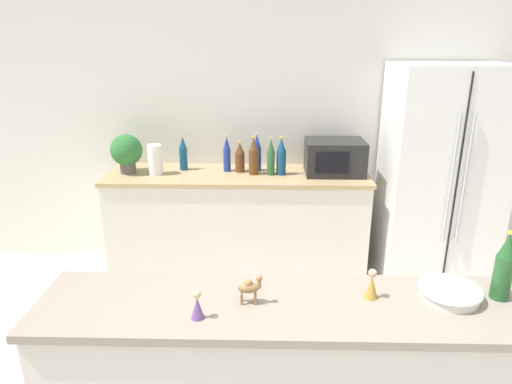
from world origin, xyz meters
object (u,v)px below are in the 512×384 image
(microwave, at_px, (335,157))
(wine_bottle, at_px, (504,267))
(camel_figurine, at_px, (249,287))
(back_bottle_5, at_px, (257,153))
(wise_man_figurine_crimson, at_px, (197,306))
(back_bottle_1, at_px, (254,156))
(back_bottle_3, at_px, (281,157))
(back_bottle_0, at_px, (183,154))
(fruit_bowl, at_px, (450,292))
(refrigerator, at_px, (439,178))
(paper_towel_roll, at_px, (155,160))
(back_bottle_4, at_px, (271,157))
(potted_plant, at_px, (126,151))
(wise_man_figurine_blue, at_px, (372,285))
(back_bottle_6, at_px, (240,157))
(back_bottle_2, at_px, (227,154))

(microwave, distance_m, wine_bottle, 2.08)
(camel_figurine, bearing_deg, back_bottle_5, 90.59)
(microwave, bearing_deg, wise_man_figurine_crimson, -110.22)
(back_bottle_1, bearing_deg, back_bottle_3, -1.15)
(back_bottle_0, distance_m, fruit_bowl, 2.58)
(microwave, bearing_deg, refrigerator, -5.30)
(back_bottle_1, height_order, camel_figurine, back_bottle_1)
(paper_towel_roll, bearing_deg, back_bottle_4, 0.66)
(refrigerator, bearing_deg, back_bottle_0, 175.71)
(wise_man_figurine_crimson, bearing_deg, wine_bottle, 8.18)
(potted_plant, height_order, paper_towel_roll, potted_plant)
(refrigerator, xyz_separation_m, camel_figurine, (-1.47, -2.02, 0.16))
(wise_man_figurine_blue, bearing_deg, back_bottle_3, 98.78)
(back_bottle_1, xyz_separation_m, fruit_bowl, (0.85, -2.01, -0.04))
(back_bottle_1, relative_size, fruit_bowl, 1.27)
(paper_towel_roll, xyz_separation_m, wise_man_figurine_crimson, (0.67, -2.15, 0.01))
(back_bottle_4, bearing_deg, back_bottle_5, 134.20)
(microwave, relative_size, wise_man_figurine_crimson, 4.05)
(microwave, height_order, back_bottle_6, microwave)
(potted_plant, height_order, back_bottle_4, potted_plant)
(back_bottle_5, bearing_deg, wise_man_figurine_blue, -76.40)
(back_bottle_0, xyz_separation_m, back_bottle_3, (0.83, -0.12, 0.01))
(back_bottle_3, height_order, wise_man_figurine_blue, back_bottle_3)
(paper_towel_roll, xyz_separation_m, back_bottle_4, (0.95, 0.01, 0.02))
(wine_bottle, relative_size, fruit_bowl, 1.16)
(back_bottle_0, height_order, back_bottle_2, back_bottle_2)
(paper_towel_roll, bearing_deg, refrigerator, -0.43)
(back_bottle_5, bearing_deg, wine_bottle, -63.89)
(refrigerator, height_order, camel_figurine, refrigerator)
(back_bottle_4, relative_size, camel_figurine, 2.52)
(microwave, relative_size, back_bottle_6, 1.84)
(refrigerator, height_order, back_bottle_2, refrigerator)
(microwave, xyz_separation_m, back_bottle_4, (-0.53, -0.05, 0.01))
(paper_towel_roll, relative_size, back_bottle_0, 0.84)
(back_bottle_4, xyz_separation_m, camel_figurine, (-0.10, -2.05, 0.00))
(back_bottle_1, distance_m, wise_man_figurine_crimson, 2.18)
(back_bottle_2, height_order, back_bottle_3, back_bottle_3)
(microwave, xyz_separation_m, camel_figurine, (-0.62, -2.10, 0.01))
(back_bottle_3, bearing_deg, back_bottle_6, 168.02)
(wise_man_figurine_crimson, bearing_deg, camel_figurine, 29.54)
(back_bottle_2, xyz_separation_m, back_bottle_3, (0.46, -0.09, 0.01))
(refrigerator, relative_size, wine_bottle, 6.20)
(paper_towel_roll, xyz_separation_m, fruit_bowl, (1.67, -1.99, -0.02))
(back_bottle_6, xyz_separation_m, camel_figurine, (0.16, -2.13, 0.03))
(wise_man_figurine_blue, height_order, wise_man_figurine_crimson, wise_man_figurine_blue)
(back_bottle_5, bearing_deg, paper_towel_roll, -171.03)
(back_bottle_4, bearing_deg, back_bottle_2, 165.17)
(back_bottle_2, distance_m, camel_figurine, 2.17)
(microwave, height_order, camel_figurine, microwave)
(back_bottle_4, height_order, wise_man_figurine_crimson, back_bottle_4)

